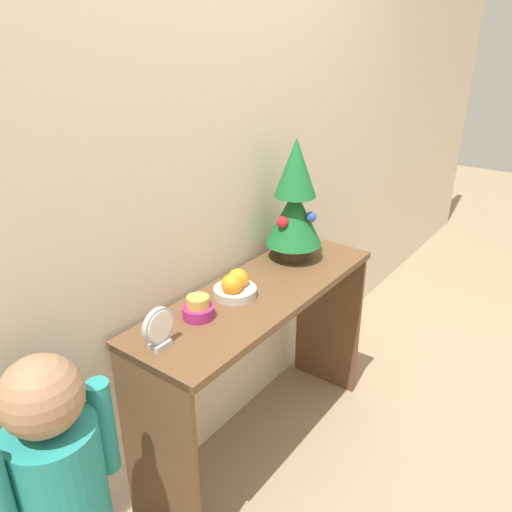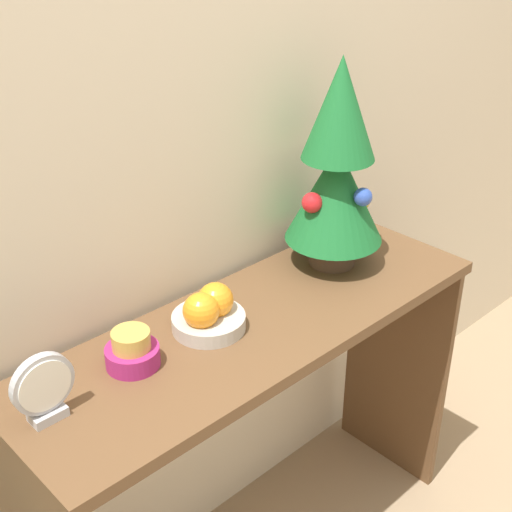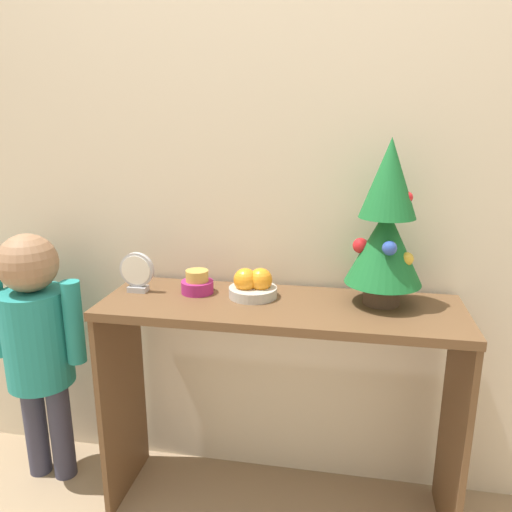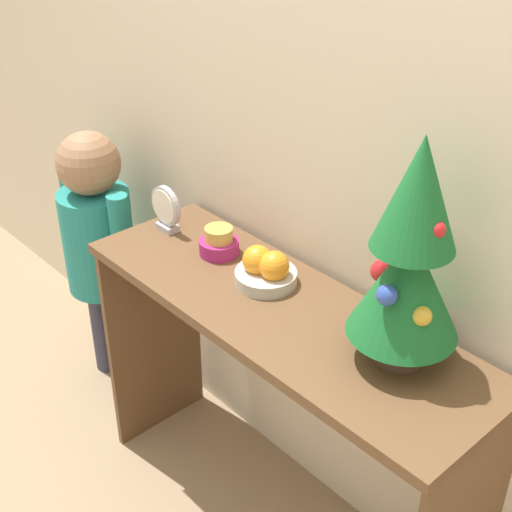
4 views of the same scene
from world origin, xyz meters
The scene contains 7 objects.
back_wall centered at (0.00, 0.44, 1.25)m, with size 7.00×0.05×2.50m, color beige.
console_table centered at (0.00, 0.20, 0.62)m, with size 1.21×0.39×0.81m.
mini_tree centered at (0.33, 0.26, 1.07)m, with size 0.25×0.25×0.54m.
fruit_bowl centered at (-0.10, 0.24, 0.85)m, with size 0.17×0.17×0.10m.
singing_bowl centered at (-0.30, 0.25, 0.84)m, with size 0.11×0.11×0.08m.
desk_clock centered at (-0.51, 0.22, 0.88)m, with size 0.12×0.04×0.14m.
child_figure centered at (-0.93, 0.21, 0.62)m, with size 0.39×0.25×1.01m.
Camera 4 is at (1.06, -0.85, 1.85)m, focal length 50.00 mm.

